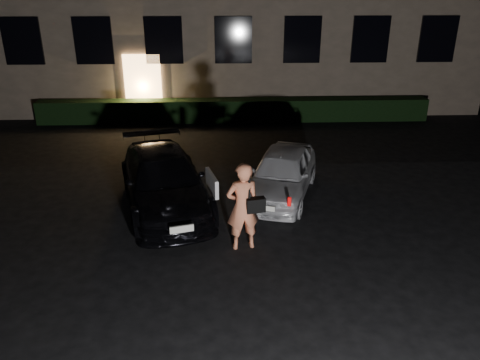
{
  "coord_description": "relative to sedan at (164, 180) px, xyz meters",
  "views": [
    {
      "loc": [
        -0.48,
        -7.23,
        5.06
      ],
      "look_at": [
        -0.11,
        2.0,
        1.11
      ],
      "focal_mm": 35.0,
      "sensor_mm": 36.0,
      "label": 1
    }
  ],
  "objects": [
    {
      "name": "hedge",
      "position": [
        1.88,
        7.39,
        -0.23
      ],
      "size": [
        15.0,
        0.7,
        0.85
      ],
      "primitive_type": "cube",
      "color": "black",
      "rests_on": "ground"
    },
    {
      "name": "man",
      "position": [
        1.8,
        -2.03,
        0.28
      ],
      "size": [
        0.83,
        0.58,
        1.85
      ],
      "rotation": [
        0.0,
        0.0,
        3.35
      ],
      "color": "#D97954",
      "rests_on": "ground"
    },
    {
      "name": "sedan",
      "position": [
        0.0,
        0.0,
        0.0
      ],
      "size": [
        2.91,
        4.81,
        1.31
      ],
      "rotation": [
        0.0,
        0.0,
        0.26
      ],
      "color": "black",
      "rests_on": "ground"
    },
    {
      "name": "ground",
      "position": [
        1.88,
        -3.11,
        -0.65
      ],
      "size": [
        80.0,
        80.0,
        0.0
      ],
      "primitive_type": "plane",
      "color": "black",
      "rests_on": "ground"
    },
    {
      "name": "hatch",
      "position": [
        2.89,
        0.47,
        -0.05
      ],
      "size": [
        2.47,
        3.82,
        1.21
      ],
      "rotation": [
        0.0,
        0.0,
        -0.32
      ],
      "color": "silver",
      "rests_on": "ground"
    }
  ]
}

